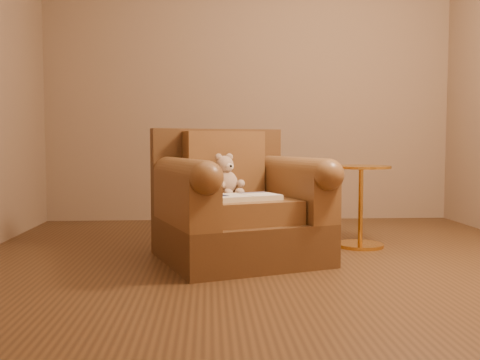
{
  "coord_description": "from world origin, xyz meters",
  "views": [
    {
      "loc": [
        -0.41,
        -3.31,
        0.77
      ],
      "look_at": [
        -0.21,
        0.1,
        0.53
      ],
      "focal_mm": 40.0,
      "sensor_mm": 36.0,
      "label": 1
    }
  ],
  "objects": [
    {
      "name": "teddy_bear",
      "position": [
        -0.29,
        0.25,
        0.52
      ],
      "size": [
        0.22,
        0.24,
        0.29
      ],
      "rotation": [
        0.0,
        0.0,
        0.55
      ],
      "color": "tan",
      "rests_on": "armchair"
    },
    {
      "name": "armchair",
      "position": [
        -0.23,
        0.19,
        0.34
      ],
      "size": [
        1.21,
        1.18,
        0.87
      ],
      "rotation": [
        0.0,
        0.0,
        0.33
      ],
      "color": "#53351B",
      "rests_on": "floor"
    },
    {
      "name": "guidebook",
      "position": [
        -0.19,
        -0.01,
        0.43
      ],
      "size": [
        0.49,
        0.4,
        0.03
      ],
      "rotation": [
        0.0,
        0.0,
        0.4
      ],
      "color": "beige",
      "rests_on": "armchair"
    },
    {
      "name": "side_table",
      "position": [
        0.7,
        0.53,
        0.32
      ],
      "size": [
        0.43,
        0.43,
        0.6
      ],
      "color": "gold",
      "rests_on": "floor"
    },
    {
      "name": "floor",
      "position": [
        0.0,
        0.0,
        0.0
      ],
      "size": [
        4.0,
        4.0,
        0.0
      ],
      "primitive_type": "plane",
      "color": "#4F331B",
      "rests_on": "ground"
    }
  ]
}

